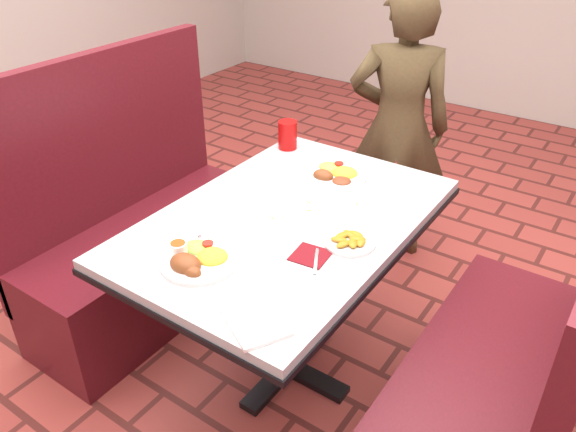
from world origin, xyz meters
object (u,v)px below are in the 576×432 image
Objects in this scene: diner_person at (398,128)px; far_dinner_plate at (336,172)px; dining_table at (288,239)px; near_dinner_plate at (197,256)px; red_tumbler at (288,135)px; booth_bench_left at (145,243)px; plantain_plate at (349,241)px; booth_bench_right at (493,401)px.

far_dinner_plate is at bearing 71.72° from diner_person.
near_dinner_plate reaches higher than dining_table.
red_tumbler is (-0.32, 0.13, 0.04)m from far_dinner_plate.
booth_bench_left reaches higher than dining_table.
diner_person is 0.67m from red_tumbler.
dining_table is 1.01× the size of booth_bench_left.
dining_table is 0.86m from booth_bench_left.
booth_bench_left reaches higher than near_dinner_plate.
diner_person is 1.16m from plantain_plate.
far_dinner_plate reaches higher than dining_table.
far_dinner_plate is 1.45× the size of plantain_plate.
far_dinner_plate is at bearing 92.24° from dining_table.
diner_person is at bearing 107.16° from plantain_plate.
near_dinner_plate is at bearing -28.15° from booth_bench_left.
red_tumbler is at bearing 157.20° from booth_bench_right.
red_tumbler is (0.47, 0.47, 0.48)m from booth_bench_left.
near_dinner_plate is at bearing -155.84° from booth_bench_right.
dining_table is at bearing 70.73° from diner_person.
dining_table is at bearing 180.00° from booth_bench_right.
booth_bench_right is 1.32m from red_tumbler.
booth_bench_left is 7.02× the size of plantain_plate.
plantain_plate is (1.06, -0.03, 0.43)m from booth_bench_left.
far_dinner_plate is (0.07, -0.73, 0.08)m from diner_person.
red_tumbler is at bearing 45.45° from booth_bench_left.
plantain_plate is at bearing -177.02° from booth_bench_right.
red_tumbler reaches higher than near_dinner_plate.
near_dinner_plate is (-0.87, -0.39, 0.45)m from booth_bench_right.
far_dinner_plate is at bearing 156.73° from booth_bench_right.
plantain_plate is (-0.54, -0.03, 0.43)m from booth_bench_right.
diner_person is 11.34× the size of red_tumbler.
dining_table is at bearing -87.76° from far_dinner_plate.
near_dinner_plate is at bearing -100.23° from dining_table.
red_tumbler is at bearing 124.87° from dining_table.
far_dinner_plate is 0.34m from red_tumbler.
booth_bench_right is at bearing 105.50° from diner_person.
booth_bench_left reaches higher than far_dinner_plate.
booth_bench_right is 1.05m from near_dinner_plate.
dining_table is at bearing 173.90° from plantain_plate.
near_dinner_plate is 0.74m from far_dinner_plate.
booth_bench_right is at bearing -23.27° from far_dinner_plate.
far_dinner_plate is (-0.81, 0.35, 0.44)m from booth_bench_right.
far_dinner_plate reaches higher than plantain_plate.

